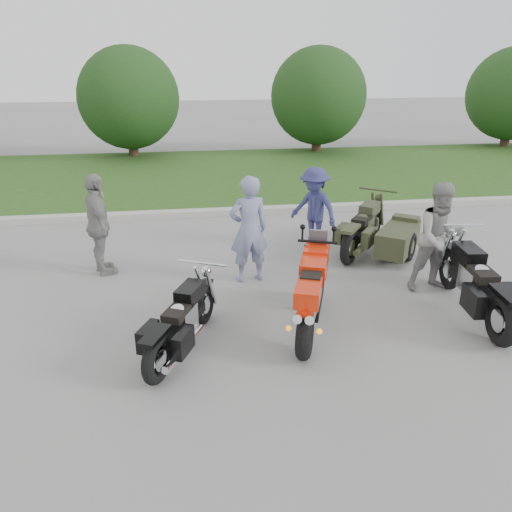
{
  "coord_description": "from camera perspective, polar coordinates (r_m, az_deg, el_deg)",
  "views": [
    {
      "loc": [
        -1.14,
        -5.68,
        3.62
      ],
      "look_at": [
        -0.14,
        1.25,
        0.8
      ],
      "focal_mm": 35.0,
      "sensor_mm": 36.0,
      "label": 1
    }
  ],
  "objects": [
    {
      "name": "ground",
      "position": [
        6.82,
        2.73,
        -10.09
      ],
      "size": [
        80.0,
        80.0,
        0.0
      ],
      "primitive_type": "plane",
      "color": "gray",
      "rests_on": "ground"
    },
    {
      "name": "curb",
      "position": [
        12.25,
        -2.51,
        5.11
      ],
      "size": [
        60.0,
        0.3,
        0.15
      ],
      "primitive_type": "cube",
      "color": "#ABA8A1",
      "rests_on": "ground"
    },
    {
      "name": "grass_strip",
      "position": [
        16.26,
        -4.02,
        9.28
      ],
      "size": [
        60.0,
        8.0,
        0.14
      ],
      "primitive_type": "cube",
      "color": "#3A6322",
      "rests_on": "ground"
    },
    {
      "name": "tree_mid_left",
      "position": [
        19.32,
        -14.33,
        17.07
      ],
      "size": [
        3.6,
        3.6,
        4.0
      ],
      "color": "#3F2B1C",
      "rests_on": "ground"
    },
    {
      "name": "tree_mid_right",
      "position": [
        19.9,
        7.14,
        17.67
      ],
      "size": [
        3.6,
        3.6,
        4.0
      ],
      "color": "#3F2B1C",
      "rests_on": "ground"
    },
    {
      "name": "sportbike_red",
      "position": [
        6.91,
        6.33,
        -4.1
      ],
      "size": [
        0.91,
        2.07,
        1.02
      ],
      "rotation": [
        0.0,
        0.0,
        -0.34
      ],
      "color": "black",
      "rests_on": "ground"
    },
    {
      "name": "cruiser_left",
      "position": [
        6.52,
        -8.63,
        -7.79
      ],
      "size": [
        0.99,
        1.94,
        0.8
      ],
      "rotation": [
        0.0,
        0.0,
        -0.43
      ],
      "color": "black",
      "rests_on": "ground"
    },
    {
      "name": "cruiser_right",
      "position": [
        7.97,
        24.0,
        -3.24
      ],
      "size": [
        0.51,
        2.45,
        0.94
      ],
      "rotation": [
        0.0,
        0.0,
        -0.11
      ],
      "color": "black",
      "rests_on": "ground"
    },
    {
      "name": "cruiser_sidecar",
      "position": [
        9.86,
        14.28,
        2.3
      ],
      "size": [
        1.89,
        2.14,
        0.89
      ],
      "rotation": [
        0.0,
        0.0,
        -0.65
      ],
      "color": "black",
      "rests_on": "ground"
    },
    {
      "name": "person_stripe",
      "position": [
        8.33,
        -0.84,
        3.03
      ],
      "size": [
        0.74,
        0.55,
        1.84
      ],
      "primitive_type": "imported",
      "rotation": [
        0.0,
        0.0,
        3.32
      ],
      "color": "#7B83A8",
      "rests_on": "ground"
    },
    {
      "name": "person_grey",
      "position": [
        8.53,
        20.29,
        1.97
      ],
      "size": [
        0.91,
        0.72,
        1.8
      ],
      "primitive_type": "imported",
      "rotation": [
        0.0,
        0.0,
        0.04
      ],
      "color": "gray",
      "rests_on": "ground"
    },
    {
      "name": "person_denim",
      "position": [
        9.93,
        6.63,
        5.42
      ],
      "size": [
        1.14,
        1.21,
        1.64
      ],
      "primitive_type": "imported",
      "rotation": [
        0.0,
        0.0,
        -0.9
      ],
      "color": "navy",
      "rests_on": "ground"
    },
    {
      "name": "person_back",
      "position": [
        9.04,
        -17.55,
        3.39
      ],
      "size": [
        0.78,
        1.14,
        1.8
      ],
      "primitive_type": "imported",
      "rotation": [
        0.0,
        0.0,
        1.92
      ],
      "color": "gray",
      "rests_on": "ground"
    }
  ]
}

